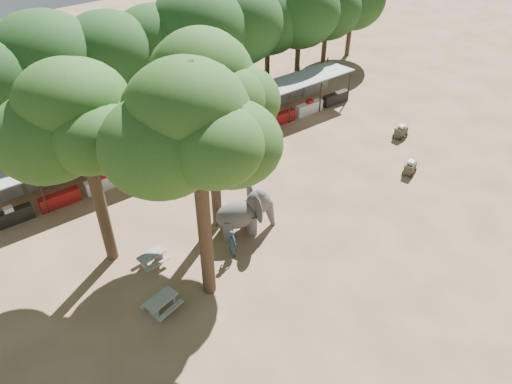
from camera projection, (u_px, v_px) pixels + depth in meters
ground at (326, 262)px, 26.35m from camera, size 100.00×100.00×0.00m
vendor_stalls at (193, 133)px, 34.51m from camera, size 28.00×2.99×2.80m
yard_tree_left at (75, 121)px, 21.73m from camera, size 7.10×6.90×11.02m
yard_tree_center at (191, 128)px, 19.29m from camera, size 7.10×6.90×12.04m
yard_tree_back at (205, 87)px, 23.65m from camera, size 7.10×6.90×11.36m
backdrop_trees at (152, 49)px, 35.17m from camera, size 46.46×5.95×8.33m
elephant at (245, 212)px, 27.49m from camera, size 3.63×2.67×2.70m
handler at (232, 243)px, 26.26m from camera, size 0.44×0.64×1.72m
picnic_table_near at (162, 303)px, 23.54m from camera, size 1.89×1.78×0.78m
picnic_table_far at (152, 258)px, 25.95m from camera, size 1.58×1.46×0.71m
cart_front at (410, 167)px, 32.45m from camera, size 1.16×0.95×0.98m
cart_back at (401, 131)px, 36.02m from camera, size 1.06×0.75×0.99m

